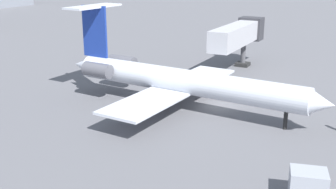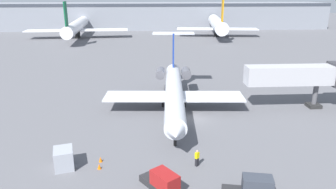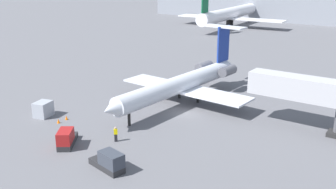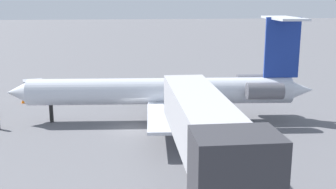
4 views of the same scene
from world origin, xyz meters
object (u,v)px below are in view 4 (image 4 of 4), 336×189
at_px(regional_jet, 173,90).
at_px(jet_bridge, 207,134).
at_px(traffic_cone_mid, 35,100).
at_px(cargo_container_uld, 33,88).
at_px(traffic_cone_near, 23,101).

distance_m(regional_jet, jet_bridge, 18.39).
height_order(regional_jet, traffic_cone_mid, regional_jet).
bearing_deg(jet_bridge, cargo_container_uld, -154.56).
height_order(regional_jet, traffic_cone_near, regional_jet).
bearing_deg(regional_jet, jet_bridge, -1.98).
xyz_separation_m(jet_bridge, traffic_cone_near, (-26.72, -14.82, -4.50)).
xyz_separation_m(jet_bridge, traffic_cone_mid, (-26.78, -13.50, -4.50)).
relative_size(regional_jet, jet_bridge, 1.95).
relative_size(traffic_cone_near, traffic_cone_mid, 1.00).
bearing_deg(traffic_cone_near, regional_jet, 61.36).
bearing_deg(jet_bridge, traffic_cone_mid, -153.25).
relative_size(cargo_container_uld, traffic_cone_mid, 4.63).
bearing_deg(traffic_cone_near, cargo_container_uld, 171.32).
bearing_deg(regional_jet, traffic_cone_mid, -121.01).
xyz_separation_m(traffic_cone_near, traffic_cone_mid, (-0.06, 1.32, 0.00)).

